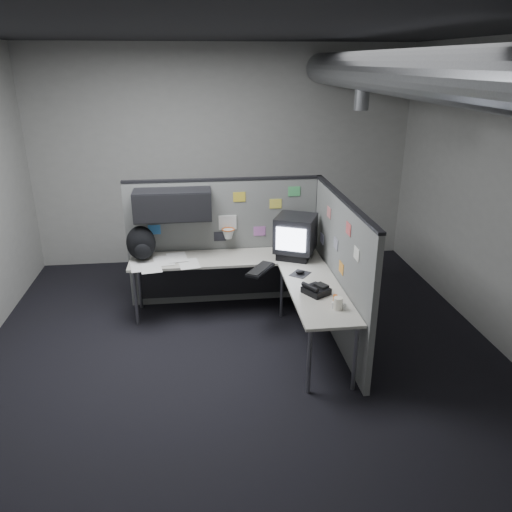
{
  "coord_description": "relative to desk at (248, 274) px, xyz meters",
  "views": [
    {
      "loc": [
        -0.4,
        -4.65,
        2.95
      ],
      "look_at": [
        0.2,
        0.35,
        0.98
      ],
      "focal_mm": 35.0,
      "sensor_mm": 36.0,
      "label": 1
    }
  ],
  "objects": [
    {
      "name": "papers",
      "position": [
        -0.97,
        0.15,
        0.13
      ],
      "size": [
        0.83,
        0.66,
        0.02
      ],
      "rotation": [
        0.0,
        0.0,
        0.16
      ],
      "color": "white",
      "rests_on": "desk"
    },
    {
      "name": "backpack",
      "position": [
        -1.24,
        0.31,
        0.32
      ],
      "size": [
        0.38,
        0.35,
        0.42
      ],
      "rotation": [
        0.0,
        0.0,
        -0.16
      ],
      "color": "black",
      "rests_on": "desk"
    },
    {
      "name": "monitor",
      "position": [
        0.59,
        0.2,
        0.38
      ],
      "size": [
        0.59,
        0.59,
        0.51
      ],
      "rotation": [
        0.0,
        0.0,
        0.36
      ],
      "color": "black",
      "rests_on": "desk"
    },
    {
      "name": "partition_right",
      "position": [
        0.95,
        -0.49,
        0.21
      ],
      "size": [
        0.07,
        2.23,
        1.63
      ],
      "color": "slate",
      "rests_on": "ground"
    },
    {
      "name": "cup",
      "position": [
        0.74,
        -1.2,
        0.18
      ],
      "size": [
        0.1,
        0.1,
        0.12
      ],
      "primitive_type": "cylinder",
      "rotation": [
        0.0,
        0.0,
        -0.21
      ],
      "color": "white",
      "rests_on": "desk"
    },
    {
      "name": "desk",
      "position": [
        0.0,
        0.0,
        0.0
      ],
      "size": [
        2.31,
        2.11,
        0.73
      ],
      "color": "#B8B5A6",
      "rests_on": "ground"
    },
    {
      "name": "keyboard",
      "position": [
        0.12,
        -0.2,
        0.14
      ],
      "size": [
        0.38,
        0.47,
        0.04
      ],
      "rotation": [
        0.0,
        0.0,
        0.21
      ],
      "color": "black",
      "rests_on": "desk"
    },
    {
      "name": "bottles",
      "position": [
        0.75,
        -1.14,
        0.15
      ],
      "size": [
        0.14,
        0.18,
        0.09
      ],
      "rotation": [
        0.0,
        0.0,
        -0.09
      ],
      "color": "silver",
      "rests_on": "desk"
    },
    {
      "name": "room",
      "position": [
        0.41,
        -0.7,
        1.48
      ],
      "size": [
        5.62,
        5.62,
        3.22
      ],
      "color": "black",
      "rests_on": "ground"
    },
    {
      "name": "partition_back",
      "position": [
        -0.4,
        0.53,
        0.38
      ],
      "size": [
        2.44,
        0.42,
        1.63
      ],
      "color": "slate",
      "rests_on": "ground"
    },
    {
      "name": "mouse",
      "position": [
        0.55,
        -0.34,
        0.13
      ],
      "size": [
        0.27,
        0.28,
        0.05
      ],
      "rotation": [
        0.0,
        0.0,
        0.11
      ],
      "color": "black",
      "rests_on": "desk"
    },
    {
      "name": "phone",
      "position": [
        0.61,
        -0.84,
        0.16
      ],
      "size": [
        0.31,
        0.31,
        0.11
      ],
      "rotation": [
        0.0,
        0.0,
        0.38
      ],
      "color": "black",
      "rests_on": "desk"
    }
  ]
}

